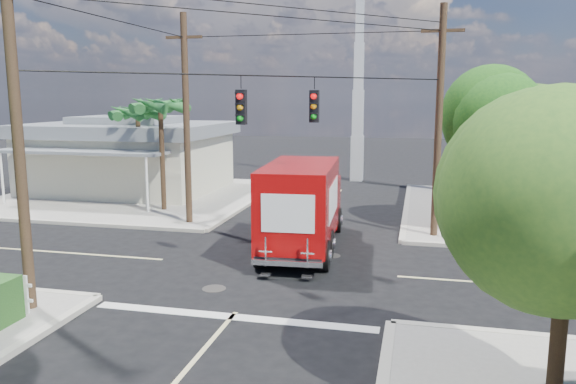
% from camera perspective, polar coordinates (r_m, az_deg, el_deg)
% --- Properties ---
extents(ground, '(120.00, 120.00, 0.00)m').
position_cam_1_polar(ground, '(18.66, -1.42, -7.69)').
color(ground, black).
rests_on(ground, ground).
extents(sidewalk_ne, '(14.12, 14.12, 0.14)m').
position_cam_1_polar(sidewalk_ne, '(29.34, 25.49, -2.07)').
color(sidewalk_ne, gray).
rests_on(sidewalk_ne, ground).
extents(sidewalk_nw, '(14.12, 14.12, 0.14)m').
position_cam_1_polar(sidewalk_nw, '(32.52, -15.27, -0.39)').
color(sidewalk_nw, gray).
rests_on(sidewalk_nw, ground).
extents(road_markings, '(32.00, 32.00, 0.01)m').
position_cam_1_polar(road_markings, '(17.31, -2.66, -9.08)').
color(road_markings, beige).
rests_on(road_markings, ground).
extents(building_nw, '(10.80, 10.20, 4.30)m').
position_cam_1_polar(building_nw, '(34.14, -15.83, 3.69)').
color(building_nw, beige).
rests_on(building_nw, sidewalk_nw).
extents(radio_tower, '(0.80, 0.80, 17.00)m').
position_cam_1_polar(radio_tower, '(37.45, 7.16, 9.73)').
color(radio_tower, silver).
rests_on(radio_tower, ground).
extents(tree_ne_front, '(4.21, 4.14, 6.66)m').
position_cam_1_polar(tree_ne_front, '(24.15, 19.77, 7.21)').
color(tree_ne_front, '#422D1C').
rests_on(tree_ne_front, sidewalk_ne).
extents(tree_ne_back, '(3.77, 3.66, 5.82)m').
position_cam_1_polar(tree_ne_back, '(26.75, 24.74, 5.84)').
color(tree_ne_back, '#422D1C').
rests_on(tree_ne_back, sidewalk_ne).
extents(tree_se, '(3.67, 3.54, 5.62)m').
position_cam_1_polar(tree_se, '(10.41, 26.92, 0.16)').
color(tree_se, '#422D1C').
rests_on(tree_se, sidewalk_se).
extents(palm_nw_front, '(3.01, 3.08, 5.59)m').
position_cam_1_polar(palm_nw_front, '(27.50, -12.84, 8.35)').
color(palm_nw_front, '#422D1C').
rests_on(palm_nw_front, sidewalk_nw).
extents(palm_nw_back, '(3.01, 3.08, 5.19)m').
position_cam_1_polar(palm_nw_back, '(29.75, -15.04, 7.63)').
color(palm_nw_back, '#422D1C').
rests_on(palm_nw_back, sidewalk_nw).
extents(utility_poles, '(12.00, 10.68, 9.00)m').
position_cam_1_polar(utility_poles, '(19.82, -4.76, 7.06)').
color(utility_poles, '#473321').
rests_on(utility_poles, ground).
extents(vending_boxes, '(1.90, 0.50, 1.10)m').
position_cam_1_polar(vending_boxes, '(24.02, 17.68, -2.50)').
color(vending_boxes, '#A2110B').
rests_on(vending_boxes, sidewalk_ne).
extents(delivery_truck, '(2.85, 7.63, 3.24)m').
position_cam_1_polar(delivery_truck, '(20.52, 1.51, -1.35)').
color(delivery_truck, black).
rests_on(delivery_truck, ground).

